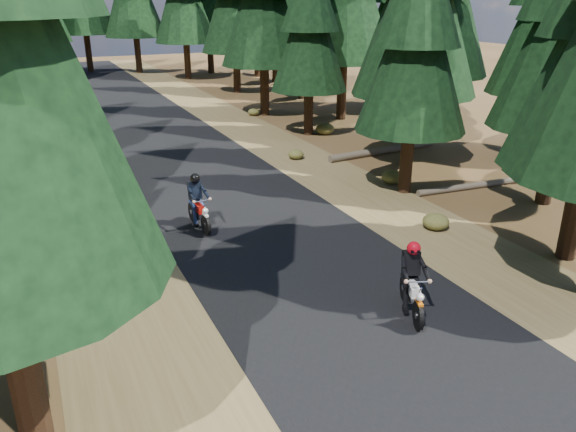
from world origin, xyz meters
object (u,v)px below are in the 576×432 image
(log_near, at_px, (383,150))
(log_far, at_px, (470,186))
(rider_follow, at_px, (199,211))
(rider_lead, at_px, (412,291))

(log_near, distance_m, log_far, 5.56)
(log_near, distance_m, rider_follow, 11.23)
(log_far, bearing_deg, rider_follow, -179.68)
(rider_lead, xyz_separation_m, rider_follow, (-2.85, 6.84, 0.00))
(log_near, bearing_deg, rider_lead, -126.92)
(log_near, xyz_separation_m, log_far, (0.07, -5.56, -0.04))
(rider_lead, bearing_deg, rider_follow, -44.71)
(log_near, relative_size, rider_follow, 3.03)
(log_far, relative_size, rider_follow, 2.32)
(log_far, height_order, rider_lead, rider_lead)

